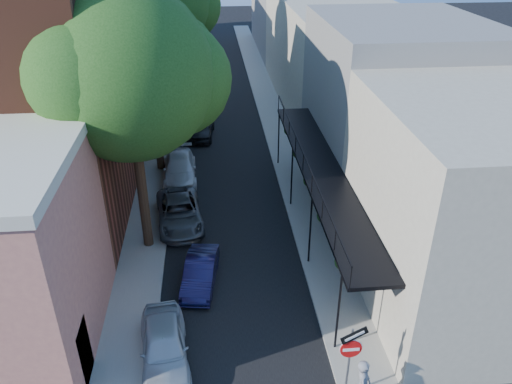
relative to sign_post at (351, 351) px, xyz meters
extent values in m
cube|color=black|center=(-3.16, 29.03, -2.03)|extent=(6.00, 64.00, 0.01)
cube|color=gray|center=(-7.16, 29.03, -1.98)|extent=(2.00, 64.00, 0.12)
cube|color=gray|center=(0.84, 29.03, -1.98)|extent=(2.00, 64.00, 0.12)
cube|color=beige|center=(-8.21, 1.53, -0.84)|extent=(0.10, 1.20, 2.20)
cube|color=brown|center=(-13.16, 13.03, 3.96)|extent=(10.00, 12.00, 12.00)
cube|color=gray|center=(-8.18, 13.03, 5.96)|extent=(0.06, 7.00, 4.00)
cube|color=gray|center=(-12.16, 25.03, 2.46)|extent=(8.00, 12.00, 9.00)
cube|color=beige|center=(-12.16, 39.03, 2.96)|extent=(8.00, 16.00, 10.00)
cube|color=tan|center=(-12.16, 53.03, 1.96)|extent=(8.00, 12.00, 8.00)
cube|color=beige|center=(5.84, 4.53, 1.96)|extent=(8.00, 9.00, 8.00)
cube|color=gray|center=(5.84, 14.03, 2.46)|extent=(8.00, 10.00, 9.00)
cube|color=beige|center=(5.84, 29.03, 1.96)|extent=(8.00, 20.00, 8.00)
cube|color=gray|center=(5.84, 47.03, 2.96)|extent=(8.00, 16.00, 10.00)
cube|color=black|center=(1.04, 9.03, 1.46)|extent=(2.00, 16.00, 0.15)
cube|color=black|center=(0.09, 9.03, 2.34)|extent=(0.05, 16.00, 0.05)
cylinder|color=black|center=(0.14, 2.03, -0.23)|extent=(0.08, 0.08, 3.40)
cylinder|color=black|center=(0.14, 17.03, -0.23)|extent=(0.08, 0.08, 3.40)
sphere|color=#1D4413|center=(0.44, 3.03, 1.01)|extent=(0.60, 0.60, 0.60)
sphere|color=#1D4413|center=(0.44, 9.03, 1.01)|extent=(0.60, 0.60, 0.60)
sphere|color=#1D4413|center=(0.44, 15.03, 1.01)|extent=(0.60, 0.60, 0.60)
cylinder|color=#595B60|center=(-0.01, 0.03, -0.59)|extent=(0.07, 0.07, 2.90)
cylinder|color=red|center=(-0.01, -0.01, 0.11)|extent=(0.66, 0.04, 0.66)
cube|color=white|center=(-0.01, -0.04, 0.11)|extent=(0.50, 0.02, 0.10)
cylinder|color=white|center=(-0.01, 0.01, 0.11)|extent=(0.70, 0.02, 0.70)
cube|color=black|center=(0.04, -0.02, 0.66)|extent=(0.89, 0.15, 0.58)
cube|color=white|center=(0.04, -0.05, 0.66)|extent=(0.60, 0.10, 0.31)
cylinder|color=black|center=(-6.96, 9.03, 1.46)|extent=(0.44, 0.44, 7.00)
sphere|color=#1D4413|center=(-6.96, 9.03, 5.98)|extent=(6.80, 6.80, 6.80)
sphere|color=#1D4413|center=(-5.26, 10.05, 5.48)|extent=(4.76, 4.76, 4.76)
cylinder|color=black|center=(-6.96, 17.03, 1.11)|extent=(0.44, 0.44, 6.30)
sphere|color=#1D4413|center=(-6.96, 17.03, 5.16)|extent=(6.00, 6.00, 6.00)
sphere|color=#1D4413|center=(-5.46, 17.93, 4.66)|extent=(4.20, 4.20, 4.20)
cylinder|color=black|center=(-6.96, 26.03, 1.64)|extent=(0.44, 0.44, 7.35)
sphere|color=#1D4413|center=(-6.96, 26.03, 6.36)|extent=(7.00, 7.00, 7.00)
sphere|color=#1D4413|center=(-5.21, 27.08, 5.86)|extent=(4.90, 4.90, 4.90)
imported|color=#ADB7C0|center=(-5.76, 2.10, -1.37)|extent=(2.03, 4.08, 1.34)
imported|color=#141239|center=(-4.56, 6.10, -1.46)|extent=(1.68, 3.61, 1.14)
imported|color=#4C4F53|center=(-5.58, 10.82, -1.40)|extent=(2.64, 4.81, 1.28)
imported|color=silver|center=(-5.76, 15.70, -1.37)|extent=(2.04, 4.63, 1.32)
imported|color=black|center=(-4.56, 22.03, -1.33)|extent=(2.03, 4.27, 1.41)
imported|color=gray|center=(-5.76, 27.27, -1.34)|extent=(1.54, 4.26, 1.40)
imported|color=gray|center=(-5.22, 32.31, -1.37)|extent=(2.84, 5.05, 1.33)
camera|label=1|loc=(-3.82, -10.36, 11.35)|focal=35.00mm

